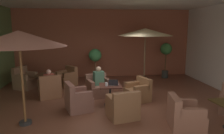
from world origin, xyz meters
TOP-DOWN VIEW (x-y plane):
  - ground_plane at (0.00, 0.00)m, footprint 9.19×8.43m
  - wall_back_brick at (0.00, 4.17)m, footprint 9.19×0.08m
  - cafe_table_front_left at (-0.13, -0.17)m, footprint 0.71×0.71m
  - armchair_front_left_north at (0.90, 0.19)m, footprint 0.91×0.95m
  - armchair_front_left_east at (-0.47, 0.87)m, footprint 1.02×1.01m
  - armchair_front_left_south at (-1.17, -0.51)m, footprint 0.93×0.95m
  - armchair_front_left_west at (0.12, -1.23)m, footprint 0.93×0.92m
  - armchair_front_right_north at (1.58, -1.95)m, footprint 0.92×0.94m
  - cafe_table_mid_center at (-2.57, 1.83)m, footprint 0.71×0.71m
  - armchair_mid_center_north at (-3.51, 2.23)m, footprint 0.98×1.00m
  - armchair_mid_center_east at (-2.24, 0.86)m, footprint 0.94×0.91m
  - armchair_mid_center_south at (-1.78, 2.46)m, footprint 1.02×1.02m
  - patio_umbrella_tall_red at (1.59, 2.00)m, footprint 2.33×2.33m
  - patio_umbrella_center_beige at (-2.49, -1.33)m, footprint 2.32×2.32m
  - potted_tree_left_corner at (-0.50, 3.13)m, footprint 0.61×0.61m
  - potted_tree_mid_left at (3.08, 3.42)m, footprint 0.59×0.59m
  - patron_blue_shirt at (-0.45, 0.83)m, footprint 0.42×0.34m
  - patron_by_window at (-2.26, 0.90)m, footprint 0.41×0.34m
  - iced_drink_cup at (-0.25, -0.26)m, footprint 0.08×0.08m
  - open_laptop at (-0.02, -0.19)m, footprint 0.36×0.30m

SIDE VIEW (x-z plane):
  - ground_plane at x=0.00m, z-range -0.02..0.00m
  - armchair_front_left_east at x=-0.47m, z-range -0.10..0.69m
  - armchair_front_left_north at x=0.90m, z-range -0.10..0.69m
  - armchair_front_right_north at x=1.58m, z-range -0.10..0.71m
  - armchair_mid_center_east at x=-2.24m, z-range -0.12..0.74m
  - armchair_front_left_west at x=0.12m, z-range -0.10..0.72m
  - armchair_mid_center_south at x=-1.78m, z-range -0.11..0.74m
  - armchair_front_left_south at x=-1.17m, z-range -0.11..0.76m
  - armchair_mid_center_north at x=-3.51m, z-range -0.12..0.79m
  - cafe_table_mid_center at x=-2.57m, z-range 0.17..0.85m
  - cafe_table_front_left at x=-0.13m, z-range 0.18..0.85m
  - patron_by_window at x=-2.26m, z-range 0.36..0.98m
  - open_laptop at x=-0.02m, z-range 0.62..0.82m
  - iced_drink_cup at x=-0.25m, z-range 0.67..0.78m
  - patron_blue_shirt at x=-0.45m, z-range 0.38..1.08m
  - potted_tree_left_corner at x=-0.50m, z-range 0.29..1.85m
  - potted_tree_mid_left at x=3.08m, z-range 0.38..2.17m
  - wall_back_brick at x=0.00m, z-range 0.00..3.47m
  - patio_umbrella_center_beige at x=-2.49m, z-range 1.01..3.44m
  - patio_umbrella_tall_red at x=1.59m, z-range 1.08..3.59m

